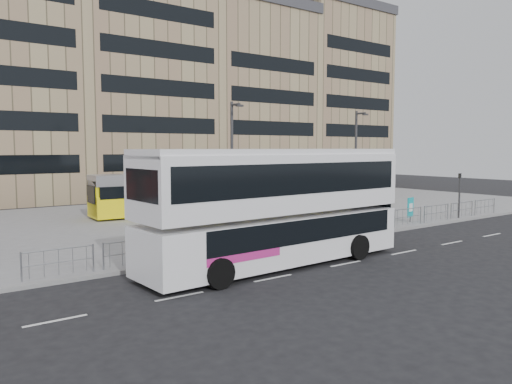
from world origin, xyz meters
TOP-DOWN VIEW (x-y plane):
  - ground at (0.00, 0.00)m, footprint 120.00×120.00m
  - plaza at (0.00, 12.00)m, footprint 64.00×24.00m
  - kerb at (0.00, 0.05)m, footprint 64.00×0.25m
  - building_row at (1.55, 34.27)m, footprint 70.40×18.40m
  - pedestrian_barrier at (2.00, 0.50)m, footprint 32.07×0.07m
  - road_markings at (1.00, -4.00)m, footprint 62.00×0.12m
  - double_decker_bus at (-4.57, -2.47)m, footprint 12.44×3.54m
  - tram at (5.93, 13.86)m, footprint 25.65×3.64m
  - station_sign at (5.58, 0.80)m, footprint 1.89×0.69m
  - ad_panel at (9.71, 1.36)m, footprint 0.84×0.26m
  - pedestrian at (-0.44, 6.44)m, footprint 0.50×0.65m
  - traffic_light_west at (-5.29, 1.80)m, footprint 0.23×0.25m
  - traffic_light_east at (13.95, 0.50)m, footprint 0.17×0.21m
  - lamp_post_west at (-0.59, 6.87)m, footprint 0.45×1.04m
  - lamp_post_east at (10.34, 6.71)m, footprint 0.45×1.04m

SIDE VIEW (x-z plane):
  - ground at x=0.00m, z-range 0.00..0.00m
  - road_markings at x=1.00m, z-range 0.00..0.01m
  - kerb at x=0.00m, z-range -0.01..0.16m
  - plaza at x=0.00m, z-range 0.00..0.15m
  - pedestrian at x=-0.44m, z-range 0.15..1.74m
  - pedestrian_barrier at x=2.00m, z-range 0.43..1.53m
  - ad_panel at x=9.71m, z-range 0.29..1.88m
  - tram at x=5.93m, z-range 0.15..3.17m
  - station_sign at x=5.58m, z-range 0.59..2.84m
  - traffic_light_west at x=-5.29m, z-range 0.57..3.67m
  - traffic_light_east at x=13.95m, z-range 0.57..3.67m
  - double_decker_bus at x=-4.57m, z-range 0.20..5.13m
  - lamp_post_east at x=10.34m, z-range 0.52..8.07m
  - lamp_post_west at x=-0.59m, z-range 0.52..8.17m
  - building_row at x=1.55m, z-range -2.69..28.51m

